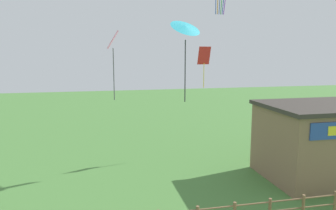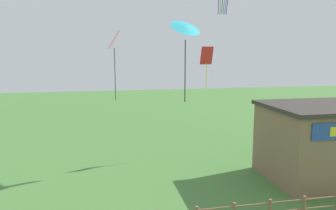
{
  "view_description": "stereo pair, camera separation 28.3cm",
  "coord_description": "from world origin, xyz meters",
  "px_view_note": "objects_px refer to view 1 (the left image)",
  "views": [
    {
      "loc": [
        -3.24,
        -6.49,
        7.62
      ],
      "look_at": [
        0.0,
        8.02,
        5.23
      ],
      "focal_mm": 35.0,
      "sensor_mm": 36.0,
      "label": 1
    },
    {
      "loc": [
        -2.96,
        -6.55,
        7.62
      ],
      "look_at": [
        0.0,
        8.02,
        5.23
      ],
      "focal_mm": 35.0,
      "sensor_mm": 36.0,
      "label": 2
    }
  ],
  "objects_px": {
    "seaside_building": "(331,140)",
    "kite_red_diamond": "(204,59)",
    "kite_cyan_delta": "(185,29)",
    "kite_pink_diamond": "(113,50)"
  },
  "relations": [
    {
      "from": "seaside_building",
      "to": "kite_red_diamond",
      "type": "xyz_separation_m",
      "value": [
        -6.02,
        6.66,
        4.87
      ]
    },
    {
      "from": "kite_red_diamond",
      "to": "kite_pink_diamond",
      "type": "xyz_separation_m",
      "value": [
        -6.99,
        -5.29,
        0.61
      ]
    },
    {
      "from": "kite_red_diamond",
      "to": "kite_pink_diamond",
      "type": "height_order",
      "value": "kite_pink_diamond"
    },
    {
      "from": "seaside_building",
      "to": "kite_cyan_delta",
      "type": "relative_size",
      "value": 2.25
    },
    {
      "from": "seaside_building",
      "to": "kite_red_diamond",
      "type": "relative_size",
      "value": 2.74
    },
    {
      "from": "kite_red_diamond",
      "to": "kite_cyan_delta",
      "type": "distance_m",
      "value": 10.21
    },
    {
      "from": "kite_cyan_delta",
      "to": "kite_red_diamond",
      "type": "bearing_deg",
      "value": 66.43
    },
    {
      "from": "kite_cyan_delta",
      "to": "seaside_building",
      "type": "bearing_deg",
      "value": 14.47
    },
    {
      "from": "seaside_building",
      "to": "kite_red_diamond",
      "type": "distance_m",
      "value": 10.21
    },
    {
      "from": "seaside_building",
      "to": "kite_red_diamond",
      "type": "height_order",
      "value": "kite_red_diamond"
    }
  ]
}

